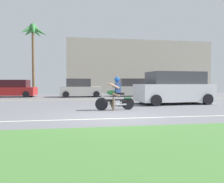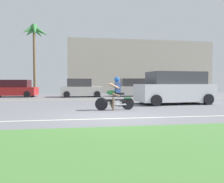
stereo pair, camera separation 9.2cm
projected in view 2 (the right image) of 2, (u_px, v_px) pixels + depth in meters
ground at (102, 108)px, 11.32m from camera, size 56.00×30.00×0.04m
grass_median at (142, 147)px, 4.31m from camera, size 56.00×3.80×0.06m
lane_line_near at (113, 119)px, 7.86m from camera, size 50.40×0.12×0.01m
lane_line_far at (94, 99)px, 16.93m from camera, size 50.40×0.12×0.01m
motorcyclist at (115, 96)px, 10.33m from camera, size 1.88×0.62×1.58m
suv_nearby at (175, 88)px, 13.38m from camera, size 4.86×2.52×1.96m
parked_car_0 at (14, 89)px, 19.98m from camera, size 4.33×2.19×1.56m
parked_car_1 at (81, 88)px, 20.07m from camera, size 3.70×2.02×1.66m
parked_car_2 at (131, 88)px, 21.14m from camera, size 3.83×2.12×1.70m
parked_car_3 at (179, 88)px, 23.09m from camera, size 3.66×1.86×1.49m
palm_tree_1 at (34, 36)px, 22.39m from camera, size 2.80×2.98×7.29m
building_far at (139, 67)px, 30.06m from camera, size 19.27×4.00×6.84m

